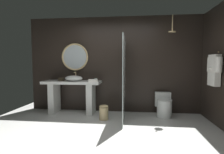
# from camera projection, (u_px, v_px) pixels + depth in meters

# --- Properties ---
(ground_plane) EXTENTS (5.76, 5.76, 0.00)m
(ground_plane) POSITION_uv_depth(u_px,v_px,m) (104.00, 139.00, 3.15)
(ground_plane) COLOR silver
(back_wall_panel) EXTENTS (4.80, 0.10, 2.60)m
(back_wall_panel) POSITION_uv_depth(u_px,v_px,m) (115.00, 65.00, 4.93)
(back_wall_panel) COLOR black
(back_wall_panel) RESTS_ON ground_plane
(vanity_counter) EXTENTS (1.53, 0.55, 0.87)m
(vanity_counter) POSITION_uv_depth(u_px,v_px,m) (72.00, 93.00, 4.78)
(vanity_counter) COLOR silver
(vanity_counter) RESTS_ON ground_plane
(vessel_sink) EXTENTS (0.47, 0.38, 0.24)m
(vessel_sink) POSITION_uv_depth(u_px,v_px,m) (74.00, 78.00, 4.71)
(vessel_sink) COLOR white
(vessel_sink) RESTS_ON vanity_counter
(tumbler_cup) EXTENTS (0.07, 0.07, 0.08)m
(tumbler_cup) POSITION_uv_depth(u_px,v_px,m) (96.00, 80.00, 4.63)
(tumbler_cup) COLOR silver
(tumbler_cup) RESTS_ON vanity_counter
(tissue_box) EXTENTS (0.13, 0.13, 0.08)m
(tissue_box) POSITION_uv_depth(u_px,v_px,m) (61.00, 79.00, 4.78)
(tissue_box) COLOR #3D3323
(tissue_box) RESTS_ON vanity_counter
(round_wall_mirror) EXTENTS (0.76, 0.05, 0.76)m
(round_wall_mirror) POSITION_uv_depth(u_px,v_px,m) (75.00, 57.00, 4.95)
(round_wall_mirror) COLOR #D6B77F
(shower_glass_panel) EXTENTS (0.02, 1.32, 1.96)m
(shower_glass_panel) POSITION_uv_depth(u_px,v_px,m) (124.00, 79.00, 4.22)
(shower_glass_panel) COLOR silver
(shower_glass_panel) RESTS_ON ground_plane
(rain_shower_head) EXTENTS (0.17, 0.17, 0.41)m
(rain_shower_head) POSITION_uv_depth(u_px,v_px,m) (172.00, 30.00, 4.29)
(rain_shower_head) COLOR #D6B77F
(hanging_bathrobe) EXTENTS (0.20, 0.52, 0.73)m
(hanging_bathrobe) POSITION_uv_depth(u_px,v_px,m) (214.00, 69.00, 3.74)
(hanging_bathrobe) COLOR #D6B77F
(toilet) EXTENTS (0.40, 0.55, 0.59)m
(toilet) POSITION_uv_depth(u_px,v_px,m) (164.00, 106.00, 4.48)
(toilet) COLOR white
(toilet) RESTS_ON ground_plane
(waste_bin) EXTENTS (0.22, 0.22, 0.35)m
(waste_bin) POSITION_uv_depth(u_px,v_px,m) (104.00, 112.00, 4.24)
(waste_bin) COLOR #D6B77F
(waste_bin) RESTS_ON ground_plane
(folded_hand_towel) EXTENTS (0.27, 0.24, 0.06)m
(folded_hand_towel) POSITION_uv_depth(u_px,v_px,m) (93.00, 81.00, 4.51)
(folded_hand_towel) COLOR silver
(folded_hand_towel) RESTS_ON vanity_counter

